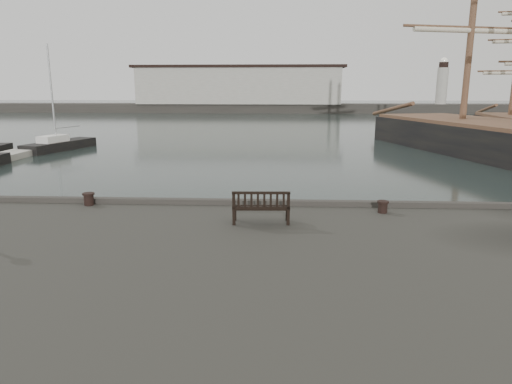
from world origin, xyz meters
The scene contains 6 objects.
ground centered at (0.00, 0.00, 0.00)m, with size 400.00×400.00×0.00m, color black.
breakwater centered at (-4.56, 92.00, 4.30)m, with size 140.00×9.50×12.20m.
bench centered at (1.19, -2.34, 1.87)m, with size 1.74×0.67×0.99m.
bollard_left centered at (-4.89, -0.50, 1.78)m, with size 0.41×0.41×0.43m, color black.
bollard_right centered at (5.11, -0.96, 1.76)m, with size 0.38×0.38×0.40m, color black.
yacht_d centered at (-18.47, 25.13, 0.23)m, with size 4.06×7.92×9.91m.
Camera 1 is at (1.75, -15.56, 5.54)m, focal length 32.00 mm.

